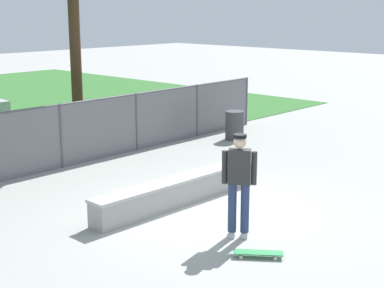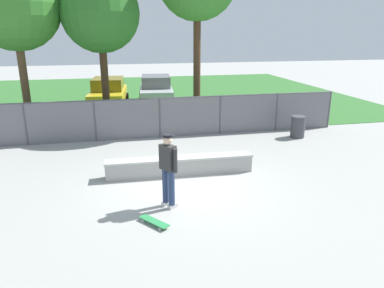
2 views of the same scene
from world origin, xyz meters
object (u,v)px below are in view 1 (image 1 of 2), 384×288
Objects in this scene: skateboarder at (239,180)px; skateboard at (258,253)px; trash_bin at (235,125)px; concrete_ledge at (181,190)px.

skateboarder is 2.43× the size of skateboard.
skateboard is at bearing -138.71° from trash_bin.
concrete_ledge is at bearing -151.58° from trash_bin.
skateboarder reaches higher than skateboard.
concrete_ledge is 2.98m from skateboard.
skateboarder reaches higher than trash_bin.
trash_bin is (6.00, 4.89, -0.60)m from skateboarder.
skateboard is (-1.09, -2.76, -0.20)m from concrete_ledge.
skateboarder is 1.31m from skateboard.
skateboarder reaches higher than concrete_ledge.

